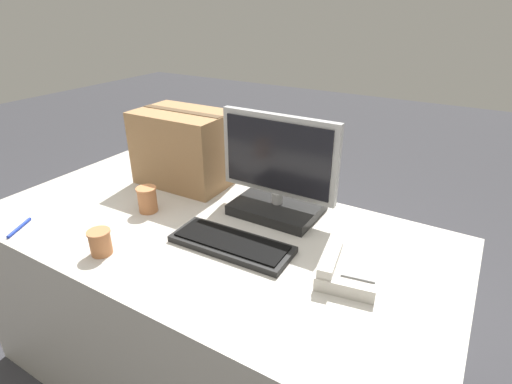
{
  "coord_description": "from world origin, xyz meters",
  "views": [
    {
      "loc": [
        0.82,
        -1.01,
        1.53
      ],
      "look_at": [
        0.16,
        0.1,
        0.9
      ],
      "focal_mm": 28.0,
      "sensor_mm": 36.0,
      "label": 1
    }
  ],
  "objects_px": {
    "pen_marker": "(19,228)",
    "cardboard_box": "(185,148)",
    "paper_cup_left": "(147,199)",
    "monitor": "(278,178)",
    "keyboard": "(231,244)",
    "desk_phone": "(347,270)",
    "spoon": "(101,239)",
    "paper_cup_right": "(100,242)"
  },
  "relations": [
    {
      "from": "desk_phone",
      "to": "pen_marker",
      "type": "xyz_separation_m",
      "value": [
        -1.14,
        -0.35,
        -0.02
      ]
    },
    {
      "from": "paper_cup_left",
      "to": "paper_cup_right",
      "type": "bearing_deg",
      "value": -74.96
    },
    {
      "from": "cardboard_box",
      "to": "paper_cup_right",
      "type": "bearing_deg",
      "value": -77.31
    },
    {
      "from": "keyboard",
      "to": "spoon",
      "type": "distance_m",
      "value": 0.47
    },
    {
      "from": "monitor",
      "to": "cardboard_box",
      "type": "xyz_separation_m",
      "value": [
        -0.51,
        0.05,
        0.02
      ]
    },
    {
      "from": "paper_cup_left",
      "to": "paper_cup_right",
      "type": "height_order",
      "value": "paper_cup_left"
    },
    {
      "from": "desk_phone",
      "to": "cardboard_box",
      "type": "height_order",
      "value": "cardboard_box"
    },
    {
      "from": "monitor",
      "to": "paper_cup_left",
      "type": "bearing_deg",
      "value": -150.01
    },
    {
      "from": "paper_cup_left",
      "to": "cardboard_box",
      "type": "height_order",
      "value": "cardboard_box"
    },
    {
      "from": "monitor",
      "to": "spoon",
      "type": "relative_size",
      "value": 3.14
    },
    {
      "from": "cardboard_box",
      "to": "keyboard",
      "type": "bearing_deg",
      "value": -35.73
    },
    {
      "from": "keyboard",
      "to": "pen_marker",
      "type": "height_order",
      "value": "keyboard"
    },
    {
      "from": "keyboard",
      "to": "paper_cup_left",
      "type": "relative_size",
      "value": 4.2
    },
    {
      "from": "desk_phone",
      "to": "paper_cup_right",
      "type": "relative_size",
      "value": 2.58
    },
    {
      "from": "desk_phone",
      "to": "pen_marker",
      "type": "height_order",
      "value": "desk_phone"
    },
    {
      "from": "pen_marker",
      "to": "cardboard_box",
      "type": "bearing_deg",
      "value": 132.63
    },
    {
      "from": "spoon",
      "to": "monitor",
      "type": "bearing_deg",
      "value": 72.38
    },
    {
      "from": "monitor",
      "to": "keyboard",
      "type": "xyz_separation_m",
      "value": [
        -0.02,
        -0.3,
        -0.14
      ]
    },
    {
      "from": "paper_cup_right",
      "to": "spoon",
      "type": "bearing_deg",
      "value": 143.52
    },
    {
      "from": "desk_phone",
      "to": "paper_cup_right",
      "type": "bearing_deg",
      "value": -167.99
    },
    {
      "from": "desk_phone",
      "to": "paper_cup_right",
      "type": "height_order",
      "value": "paper_cup_right"
    },
    {
      "from": "paper_cup_left",
      "to": "pen_marker",
      "type": "height_order",
      "value": "paper_cup_left"
    },
    {
      "from": "spoon",
      "to": "desk_phone",
      "type": "bearing_deg",
      "value": 40.14
    },
    {
      "from": "keyboard",
      "to": "paper_cup_left",
      "type": "distance_m",
      "value": 0.44
    },
    {
      "from": "monitor",
      "to": "keyboard",
      "type": "bearing_deg",
      "value": -93.04
    },
    {
      "from": "paper_cup_right",
      "to": "desk_phone",
      "type": "bearing_deg",
      "value": 21.73
    },
    {
      "from": "cardboard_box",
      "to": "pen_marker",
      "type": "relative_size",
      "value": 3.36
    },
    {
      "from": "keyboard",
      "to": "paper_cup_left",
      "type": "height_order",
      "value": "paper_cup_left"
    },
    {
      "from": "monitor",
      "to": "pen_marker",
      "type": "bearing_deg",
      "value": -141.34
    },
    {
      "from": "monitor",
      "to": "keyboard",
      "type": "height_order",
      "value": "monitor"
    },
    {
      "from": "monitor",
      "to": "cardboard_box",
      "type": "bearing_deg",
      "value": 174.34
    },
    {
      "from": "paper_cup_left",
      "to": "cardboard_box",
      "type": "distance_m",
      "value": 0.33
    },
    {
      "from": "keyboard",
      "to": "cardboard_box",
      "type": "relative_size",
      "value": 1.03
    },
    {
      "from": "paper_cup_right",
      "to": "keyboard",
      "type": "bearing_deg",
      "value": 35.99
    },
    {
      "from": "cardboard_box",
      "to": "pen_marker",
      "type": "distance_m",
      "value": 0.73
    },
    {
      "from": "cardboard_box",
      "to": "desk_phone",
      "type": "bearing_deg",
      "value": -19.22
    },
    {
      "from": "monitor",
      "to": "desk_phone",
      "type": "height_order",
      "value": "monitor"
    },
    {
      "from": "paper_cup_left",
      "to": "keyboard",
      "type": "bearing_deg",
      "value": -5.66
    },
    {
      "from": "paper_cup_left",
      "to": "monitor",
      "type": "bearing_deg",
      "value": 29.99
    },
    {
      "from": "paper_cup_right",
      "to": "cardboard_box",
      "type": "bearing_deg",
      "value": 102.69
    },
    {
      "from": "desk_phone",
      "to": "paper_cup_left",
      "type": "distance_m",
      "value": 0.83
    },
    {
      "from": "paper_cup_left",
      "to": "pen_marker",
      "type": "distance_m",
      "value": 0.47
    }
  ]
}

